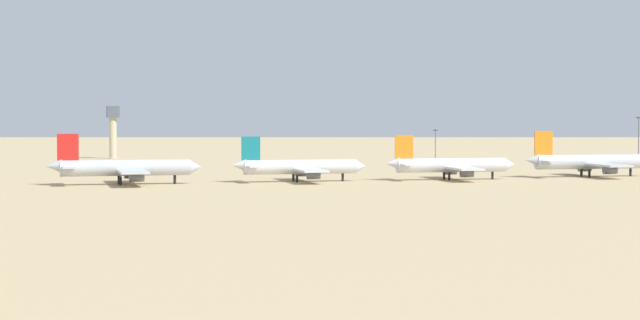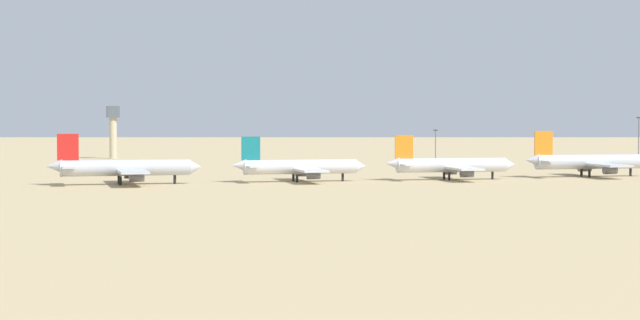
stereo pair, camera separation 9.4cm
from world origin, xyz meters
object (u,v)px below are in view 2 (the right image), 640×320
object	(u,v)px
light_pole_west	(436,142)
light_pole_mid	(639,138)
parked_jet_teal_3	(299,167)
parked_jet_orange_5	(589,162)
parked_jet_red_2	(124,168)
parked_jet_orange_4	(450,165)
control_tower	(113,127)

from	to	relation	value
light_pole_west	light_pole_mid	size ratio (longest dim) A/B	0.71
parked_jet_teal_3	parked_jet_orange_5	size ratio (longest dim) A/B	0.92
parked_jet_red_2	parked_jet_teal_3	distance (m)	49.46
light_pole_west	light_pole_mid	distance (m)	83.39
parked_jet_red_2	parked_jet_orange_5	bearing A→B (deg)	1.88
parked_jet_teal_3	parked_jet_orange_4	size ratio (longest dim) A/B	0.99
parked_jet_orange_4	light_pole_west	distance (m)	143.63
parked_jet_red_2	control_tower	distance (m)	194.95
parked_jet_red_2	parked_jet_teal_3	bearing A→B (deg)	1.23
light_pole_mid	parked_jet_teal_3	bearing A→B (deg)	-156.42
parked_jet_red_2	parked_jet_teal_3	size ratio (longest dim) A/B	1.08
parked_jet_orange_5	parked_jet_orange_4	bearing A→B (deg)	-173.09
parked_jet_red_2	parked_jet_teal_3	world-z (taller)	parked_jet_red_2
parked_jet_orange_5	light_pole_mid	bearing A→B (deg)	52.55
parked_jet_orange_5	parked_jet_teal_3	bearing A→B (deg)	-176.82
parked_jet_orange_5	control_tower	xyz separation A→B (m)	(-117.17, 198.72, 9.31)
parked_jet_teal_3	parked_jet_orange_5	distance (m)	92.85
parked_jet_orange_4	light_pole_west	bearing A→B (deg)	74.74
parked_jet_orange_5	light_pole_west	world-z (taller)	parked_jet_orange_5
parked_jet_orange_5	control_tower	world-z (taller)	control_tower
parked_jet_teal_3	light_pole_west	world-z (taller)	light_pole_west
parked_jet_orange_4	light_pole_mid	xyz separation A→B (m)	(114.36, 74.24, 6.12)
control_tower	light_pole_west	xyz separation A→B (m)	(124.48, -67.56, -6.27)
parked_jet_red_2	light_pole_mid	distance (m)	219.53
parked_jet_orange_5	control_tower	bearing A→B (deg)	125.62
parked_jet_teal_3	light_pole_mid	world-z (taller)	light_pole_mid
parked_jet_red_2	light_pole_west	world-z (taller)	parked_jet_red_2
parked_jet_orange_4	control_tower	bearing A→B (deg)	116.39
parked_jet_red_2	light_pole_mid	bearing A→B (deg)	21.94
parked_jet_orange_4	parked_jet_orange_5	xyz separation A→B (m)	(47.62, 1.51, 0.34)
parked_jet_orange_4	parked_jet_orange_5	world-z (taller)	parked_jet_orange_5
parked_jet_red_2	parked_jet_orange_4	xyz separation A→B (m)	(94.58, -7.12, -0.27)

